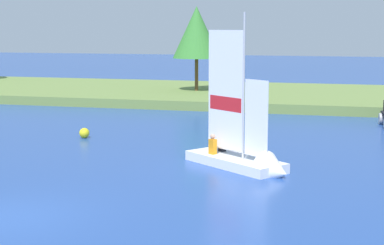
% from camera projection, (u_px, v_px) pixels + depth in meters
% --- Properties ---
extents(ground_plane, '(200.00, 200.00, 0.00)m').
position_uv_depth(ground_plane, '(11.00, 218.00, 17.34)').
color(ground_plane, '#234793').
extents(shore_bank, '(80.00, 14.78, 0.60)m').
position_uv_depth(shore_bank, '(228.00, 94.00, 46.09)').
color(shore_bank, olive).
rests_on(shore_bank, ground).
extents(shoreline_tree_midleft, '(3.47, 3.47, 6.12)m').
position_uv_depth(shoreline_tree_midleft, '(197.00, 32.00, 45.24)').
color(shoreline_tree_midleft, brown).
rests_on(shoreline_tree_midleft, shore_bank).
extents(sailboat, '(4.67, 4.00, 6.27)m').
position_uv_depth(sailboat, '(250.00, 159.00, 23.05)').
color(sailboat, white).
rests_on(sailboat, ground).
extents(channel_buoy, '(0.48, 0.48, 0.48)m').
position_uv_depth(channel_buoy, '(84.00, 133.00, 29.74)').
color(channel_buoy, yellow).
rests_on(channel_buoy, ground).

